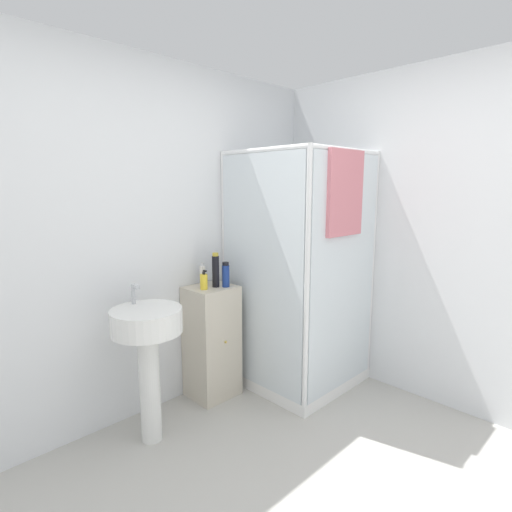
{
  "coord_description": "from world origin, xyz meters",
  "views": [
    {
      "loc": [
        -1.29,
        -0.82,
        1.62
      ],
      "look_at": [
        0.66,
        1.14,
        1.14
      ],
      "focal_mm": 28.0,
      "sensor_mm": 36.0,
      "label": 1
    }
  ],
  "objects_px": {
    "soap_dispenser": "(204,281)",
    "lotion_bottle_white": "(203,276)",
    "shampoo_bottle_blue": "(226,275)",
    "sink": "(148,341)",
    "shampoo_bottle_tall_black": "(216,270)"
  },
  "relations": [
    {
      "from": "shampoo_bottle_blue",
      "to": "sink",
      "type": "bearing_deg",
      "value": -172.66
    },
    {
      "from": "sink",
      "to": "shampoo_bottle_blue",
      "type": "relative_size",
      "value": 5.36
    },
    {
      "from": "soap_dispenser",
      "to": "lotion_bottle_white",
      "type": "bearing_deg",
      "value": 57.83
    },
    {
      "from": "shampoo_bottle_tall_black",
      "to": "shampoo_bottle_blue",
      "type": "height_order",
      "value": "shampoo_bottle_tall_black"
    },
    {
      "from": "lotion_bottle_white",
      "to": "shampoo_bottle_blue",
      "type": "bearing_deg",
      "value": -52.45
    },
    {
      "from": "shampoo_bottle_tall_black",
      "to": "shampoo_bottle_blue",
      "type": "distance_m",
      "value": 0.08
    },
    {
      "from": "lotion_bottle_white",
      "to": "sink",
      "type": "bearing_deg",
      "value": -158.98
    },
    {
      "from": "soap_dispenser",
      "to": "shampoo_bottle_blue",
      "type": "xyz_separation_m",
      "value": [
        0.16,
        -0.06,
        0.03
      ]
    },
    {
      "from": "soap_dispenser",
      "to": "lotion_bottle_white",
      "type": "height_order",
      "value": "lotion_bottle_white"
    },
    {
      "from": "sink",
      "to": "shampoo_bottle_tall_black",
      "type": "distance_m",
      "value": 0.76
    },
    {
      "from": "shampoo_bottle_blue",
      "to": "lotion_bottle_white",
      "type": "relative_size",
      "value": 1.02
    },
    {
      "from": "sink",
      "to": "lotion_bottle_white",
      "type": "bearing_deg",
      "value": 21.02
    },
    {
      "from": "sink",
      "to": "shampoo_bottle_tall_black",
      "type": "height_order",
      "value": "shampoo_bottle_tall_black"
    },
    {
      "from": "shampoo_bottle_tall_black",
      "to": "lotion_bottle_white",
      "type": "bearing_deg",
      "value": 119.84
    },
    {
      "from": "sink",
      "to": "lotion_bottle_white",
      "type": "height_order",
      "value": "lotion_bottle_white"
    }
  ]
}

